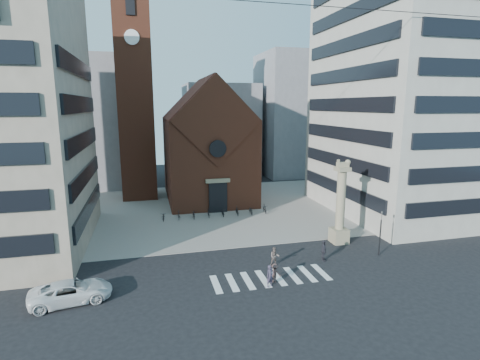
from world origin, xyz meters
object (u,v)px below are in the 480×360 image
object	(u,v)px
white_car	(71,292)
pedestrian_0	(270,276)
lion_column	(340,210)
pedestrian_2	(324,251)
pedestrian_1	(275,256)
scooter_0	(164,216)
traffic_light	(380,232)

from	to	relation	value
white_car	pedestrian_0	xyz separation A→B (m)	(14.60, -1.31, 0.10)
white_car	pedestrian_0	size ratio (longest dim) A/B	3.17
lion_column	pedestrian_2	size ratio (longest dim) A/B	4.49
pedestrian_1	pedestrian_0	bearing A→B (deg)	-97.53
scooter_0	traffic_light	bearing A→B (deg)	-35.57
traffic_light	pedestrian_1	world-z (taller)	traffic_light
scooter_0	pedestrian_0	bearing A→B (deg)	-65.36
pedestrian_2	scooter_0	size ratio (longest dim) A/B	1.04
lion_column	pedestrian_2	bearing A→B (deg)	-133.52
lion_column	traffic_light	xyz separation A→B (m)	(1.99, -4.00, -1.17)
pedestrian_1	scooter_0	distance (m)	18.11
pedestrian_0	lion_column	bearing A→B (deg)	17.08
pedestrian_1	traffic_light	bearing A→B (deg)	15.65
traffic_light	pedestrian_2	bearing A→B (deg)	178.71
traffic_light	scooter_0	distance (m)	25.06
lion_column	traffic_light	bearing A→B (deg)	-63.54
white_car	pedestrian_1	xyz separation A→B (m)	(16.26, 2.33, 0.07)
white_car	traffic_light	bearing A→B (deg)	-95.36
lion_column	pedestrian_0	distance (m)	12.70
lion_column	scooter_0	world-z (taller)	lion_column
traffic_light	pedestrian_2	distance (m)	5.82
traffic_light	lion_column	bearing A→B (deg)	116.46
scooter_0	pedestrian_1	bearing A→B (deg)	-56.38
traffic_light	pedestrian_0	bearing A→B (deg)	-164.17
pedestrian_2	scooter_0	distance (m)	20.87
traffic_light	pedestrian_2	world-z (taller)	traffic_light
white_car	pedestrian_2	distance (m)	21.03
white_car	scooter_0	xyz separation A→B (m)	(7.41, 18.12, -0.24)
pedestrian_1	white_car	bearing A→B (deg)	-154.83
traffic_light	pedestrian_0	xyz separation A→B (m)	(-11.98, -3.40, -1.40)
traffic_light	white_car	bearing A→B (deg)	-175.52
pedestrian_1	scooter_0	xyz separation A→B (m)	(-8.85, 15.79, -0.31)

